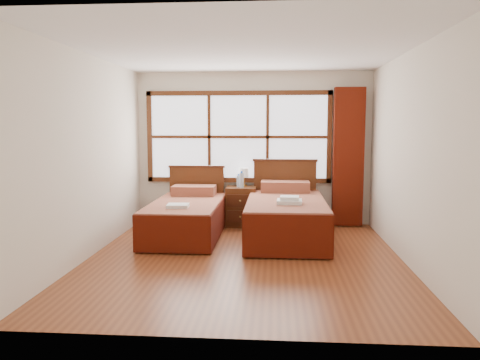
{
  "coord_description": "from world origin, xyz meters",
  "views": [
    {
      "loc": [
        0.39,
        -5.79,
        1.69
      ],
      "look_at": [
        -0.11,
        0.7,
        0.93
      ],
      "focal_mm": 35.0,
      "sensor_mm": 36.0,
      "label": 1
    }
  ],
  "objects": [
    {
      "name": "nightstand",
      "position": [
        -0.18,
        1.99,
        0.33
      ],
      "size": [
        0.5,
        0.49,
        0.67
      ],
      "color": "#4E2611",
      "rests_on": "floor"
    },
    {
      "name": "floor",
      "position": [
        0.0,
        0.0,
        0.0
      ],
      "size": [
        4.5,
        4.5,
        0.0
      ],
      "primitive_type": "plane",
      "color": "brown",
      "rests_on": "ground"
    },
    {
      "name": "wall_left",
      "position": [
        -2.0,
        0.0,
        1.3
      ],
      "size": [
        0.0,
        4.5,
        4.5
      ],
      "primitive_type": "plane",
      "rotation": [
        1.57,
        0.0,
        1.57
      ],
      "color": "silver",
      "rests_on": "floor"
    },
    {
      "name": "wall_back",
      "position": [
        0.0,
        2.25,
        1.3
      ],
      "size": [
        4.0,
        0.0,
        4.0
      ],
      "primitive_type": "plane",
      "rotation": [
        1.57,
        0.0,
        0.0
      ],
      "color": "silver",
      "rests_on": "floor"
    },
    {
      "name": "lamp",
      "position": [
        -0.15,
        2.13,
        0.89
      ],
      "size": [
        0.16,
        0.16,
        0.31
      ],
      "color": "gold",
      "rests_on": "nightstand"
    },
    {
      "name": "wall_right",
      "position": [
        2.0,
        0.0,
        1.3
      ],
      "size": [
        0.0,
        4.5,
        4.5
      ],
      "primitive_type": "plane",
      "rotation": [
        1.57,
        0.0,
        -1.57
      ],
      "color": "silver",
      "rests_on": "floor"
    },
    {
      "name": "bed_left",
      "position": [
        -0.96,
        1.2,
        0.31
      ],
      "size": [
        1.04,
        2.06,
        1.01
      ],
      "color": "#3F1C0D",
      "rests_on": "floor"
    },
    {
      "name": "curtain",
      "position": [
        1.6,
        2.11,
        1.17
      ],
      "size": [
        0.5,
        0.16,
        2.3
      ],
      "primitive_type": "cube",
      "color": "#5E1709",
      "rests_on": "wall_back"
    },
    {
      "name": "bottle_far",
      "position": [
        -0.17,
        1.88,
        0.79
      ],
      "size": [
        0.07,
        0.07,
        0.28
      ],
      "color": "#A9C3D9",
      "rests_on": "nightstand"
    },
    {
      "name": "ceiling",
      "position": [
        0.0,
        0.0,
        2.6
      ],
      "size": [
        4.5,
        4.5,
        0.0
      ],
      "primitive_type": "plane",
      "rotation": [
        3.14,
        0.0,
        0.0
      ],
      "color": "white",
      "rests_on": "wall_back"
    },
    {
      "name": "window",
      "position": [
        -0.25,
        2.21,
        1.5
      ],
      "size": [
        3.16,
        0.06,
        1.56
      ],
      "color": "white",
      "rests_on": "wall_back"
    },
    {
      "name": "towels_right",
      "position": [
        0.59,
        0.72,
        0.65
      ],
      "size": [
        0.36,
        0.32,
        0.1
      ],
      "rotation": [
        0.0,
        0.0,
        -0.04
      ],
      "color": "white",
      "rests_on": "bed_right"
    },
    {
      "name": "towels_left",
      "position": [
        -0.99,
        0.66,
        0.56
      ],
      "size": [
        0.32,
        0.28,
        0.05
      ],
      "rotation": [
        0.0,
        0.0,
        0.06
      ],
      "color": "white",
      "rests_on": "bed_left"
    },
    {
      "name": "bed_right",
      "position": [
        0.55,
        1.2,
        0.34
      ],
      "size": [
        1.16,
        2.25,
        1.13
      ],
      "color": "#3F1C0D",
      "rests_on": "floor"
    },
    {
      "name": "bottle_near",
      "position": [
        -0.23,
        1.98,
        0.77
      ],
      "size": [
        0.06,
        0.06,
        0.22
      ],
      "color": "#A9C3D9",
      "rests_on": "nightstand"
    }
  ]
}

